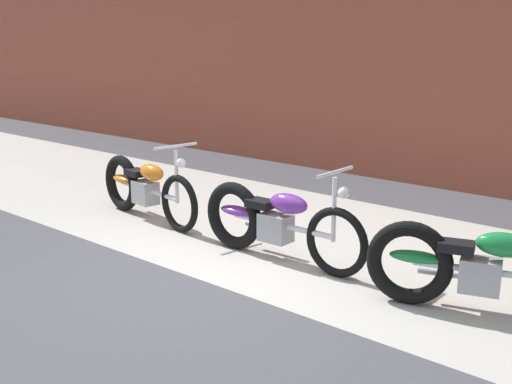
% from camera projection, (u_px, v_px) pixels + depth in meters
% --- Properties ---
extents(ground_plane, '(80.00, 80.00, 0.00)m').
position_uv_depth(ground_plane, '(198.00, 279.00, 5.96)').
color(ground_plane, '#47474C').
extents(sidewalk_slab, '(36.00, 3.50, 0.01)m').
position_uv_depth(sidewalk_slab, '(309.00, 236.00, 7.24)').
color(sidewalk_slab, '#B2ADA3').
rests_on(sidewalk_slab, ground).
extents(brick_building_wall, '(36.00, 0.50, 5.40)m').
position_uv_depth(brick_building_wall, '(456.00, 2.00, 9.12)').
color(brick_building_wall, brown).
rests_on(brick_building_wall, ground).
extents(motorcycle_orange, '(2.00, 0.62, 1.03)m').
position_uv_depth(motorcycle_orange, '(142.00, 187.00, 7.91)').
color(motorcycle_orange, black).
rests_on(motorcycle_orange, ground).
extents(motorcycle_purple, '(2.01, 0.58, 1.03)m').
position_uv_depth(motorcycle_purple, '(270.00, 221.00, 6.45)').
color(motorcycle_purple, black).
rests_on(motorcycle_purple, ground).
extents(motorcycle_green, '(1.94, 0.84, 1.03)m').
position_uv_depth(motorcycle_green, '(471.00, 267.00, 5.14)').
color(motorcycle_green, black).
rests_on(motorcycle_green, ground).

